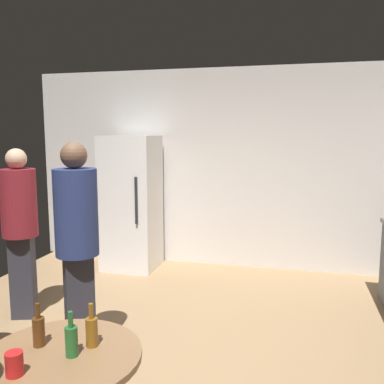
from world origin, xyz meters
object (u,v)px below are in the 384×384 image
Objects in this scene: beer_bottle_brown at (39,330)px; beer_bottle_green at (71,340)px; refrigerator at (131,203)px; person_in_maroon_shirt at (20,220)px; foreground_table at (62,374)px; person_in_navy_shirt at (77,234)px; plastic_cup_red at (14,364)px; beer_bottle_amber at (92,331)px.

beer_bottle_brown and beer_bottle_green have the same top height.
person_in_maroon_shirt is (-0.45, -1.74, 0.09)m from refrigerator.
foreground_table is 2.31m from person_in_maroon_shirt.
person_in_navy_shirt is at bearing -78.11° from refrigerator.
beer_bottle_green is 0.13× the size of person_in_navy_shirt.
beer_bottle_green is at bearing 23.76° from person_in_maroon_shirt.
refrigerator is 3.63m from beer_bottle_green.
person_in_maroon_shirt is (-1.34, 1.67, 0.17)m from beer_bottle_brown.
beer_bottle_green is at bearing 52.09° from plastic_cup_red.
beer_bottle_green is 2.32m from person_in_maroon_shirt.
plastic_cup_red is at bearing -79.01° from beer_bottle_brown.
beer_bottle_green is (0.06, -0.00, 0.19)m from foreground_table.
plastic_cup_red is at bearing -116.19° from foreground_table.
beer_bottle_amber is at bearing 26.60° from person_in_maroon_shirt.
beer_bottle_amber is 2.28m from person_in_maroon_shirt.
foreground_table is at bearing -135.30° from beer_bottle_amber.
beer_bottle_amber and beer_bottle_green have the same top height.
beer_bottle_amber reaches higher than plastic_cup_red.
plastic_cup_red reaches higher than foreground_table.
person_in_navy_shirt is (-0.46, 1.38, 0.24)m from plastic_cup_red.
person_in_navy_shirt is (0.48, -2.29, 0.13)m from refrigerator.
plastic_cup_red is at bearing -75.67° from refrigerator.
beer_bottle_amber is 1.00× the size of beer_bottle_brown.
beer_bottle_amber is 0.27m from beer_bottle_brown.
beer_bottle_amber is 0.14× the size of person_in_maroon_shirt.
beer_bottle_brown is at bearing 162.80° from foreground_table.
person_in_navy_shirt reaches higher than person_in_maroon_shirt.
refrigerator is 1.80m from person_in_maroon_shirt.
person_in_navy_shirt reaches higher than plastic_cup_red.
beer_bottle_amber is at bearing 56.23° from plastic_cup_red.
beer_bottle_green is at bearing -114.67° from beer_bottle_amber.
beer_bottle_brown is 2.09× the size of plastic_cup_red.
foreground_table is 0.25m from beer_bottle_amber.
person_in_navy_shirt is at bearing 122.41° from beer_bottle_amber.
foreground_table is at bearing 178.80° from beer_bottle_green.
beer_bottle_green reaches higher than foreground_table.
beer_bottle_brown is (0.89, -3.41, -0.08)m from refrigerator.
beer_bottle_brown is at bearing 167.10° from beer_bottle_green.
beer_bottle_brown is at bearing 100.99° from plastic_cup_red.
foreground_table is 1.36m from person_in_navy_shirt.
foreground_table is at bearing -17.20° from beer_bottle_brown.
beer_bottle_brown is at bearing -166.92° from beer_bottle_amber.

